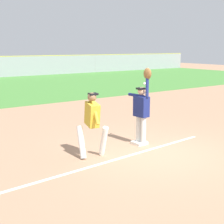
# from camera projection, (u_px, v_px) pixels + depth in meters

# --- Properties ---
(ground_plane) EXTENTS (77.78, 77.78, 0.00)m
(ground_plane) POSITION_uv_depth(u_px,v_px,m) (153.00, 152.00, 8.92)
(ground_plane) COLOR tan
(chalk_foul_line) EXTENTS (11.97, 1.06, 0.01)m
(chalk_foul_line) POSITION_uv_depth(u_px,v_px,m) (19.00, 187.00, 6.66)
(chalk_foul_line) COLOR white
(chalk_foul_line) RESTS_ON ground_plane
(first_base) EXTENTS (0.40, 0.40, 0.08)m
(first_base) POSITION_uv_depth(u_px,v_px,m) (139.00, 143.00, 9.64)
(first_base) COLOR white
(first_base) RESTS_ON ground_plane
(fielder) EXTENTS (0.29, 0.90, 2.28)m
(fielder) POSITION_uv_depth(u_px,v_px,m) (142.00, 108.00, 9.39)
(fielder) COLOR silver
(fielder) RESTS_ON ground_plane
(runner) EXTENTS (0.75, 0.84, 1.72)m
(runner) POSITION_uv_depth(u_px,v_px,m) (92.00, 120.00, 8.31)
(runner) COLOR white
(runner) RESTS_ON ground_plane
(baseball) EXTENTS (0.07, 0.07, 0.07)m
(baseball) POSITION_uv_depth(u_px,v_px,m) (144.00, 84.00, 9.41)
(baseball) COLOR white
(parked_car_white) EXTENTS (4.59, 2.50, 1.25)m
(parked_car_white) POSITION_uv_depth(u_px,v_px,m) (5.00, 68.00, 34.50)
(parked_car_white) COLOR white
(parked_car_white) RESTS_ON ground_plane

